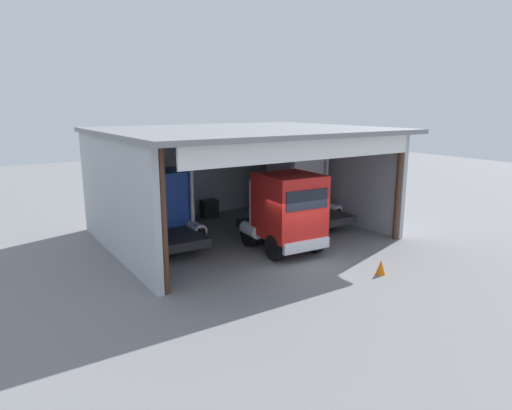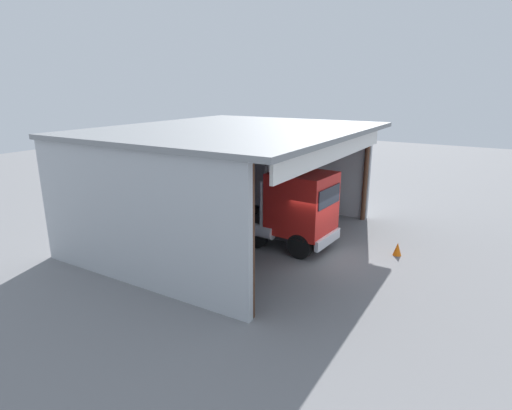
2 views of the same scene
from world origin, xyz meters
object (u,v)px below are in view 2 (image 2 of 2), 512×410
Objects in this scene: tool_cart at (174,212)px; traffic_cone at (397,249)px; truck_white_center_left_bay at (264,181)px; truck_blue_yard_outside at (165,219)px; truck_red_left_bay at (297,208)px; oil_drum at (137,224)px.

tool_cart is 11.38m from traffic_cone.
truck_white_center_left_bay is 5.22m from tool_cart.
truck_white_center_left_bay reaches higher than tool_cart.
tool_cart is 1.79× the size of traffic_cone.
truck_blue_yard_outside is at bearing -141.87° from tool_cart.
truck_red_left_bay is at bearing -133.85° from truck_white_center_left_bay.
truck_blue_yard_outside is 5.64m from truck_red_left_bay.
truck_white_center_left_bay is (7.89, -0.09, 0.11)m from truck_blue_yard_outside.
oil_drum is (-2.24, 7.51, -1.39)m from truck_red_left_bay.
oil_drum is 0.86× the size of tool_cart.
truck_white_center_left_bay is 9.17× the size of traffic_cone.
tool_cart is (4.06, 3.19, -1.24)m from truck_blue_yard_outside.
tool_cart reaches higher than traffic_cone.
tool_cart is (0.10, 7.20, -1.31)m from truck_red_left_bay.
truck_white_center_left_bay reaches higher than truck_blue_yard_outside.
oil_drum is 1.53× the size of traffic_cone.
truck_blue_yard_outside is at bearing -116.15° from oil_drum.
truck_red_left_bay reaches higher than tool_cart.
truck_white_center_left_bay is 5.99× the size of oil_drum.
truck_blue_yard_outside is 4.79× the size of tool_cart.
tool_cart is at bearing 96.51° from traffic_cone.
truck_white_center_left_bay reaches higher than traffic_cone.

